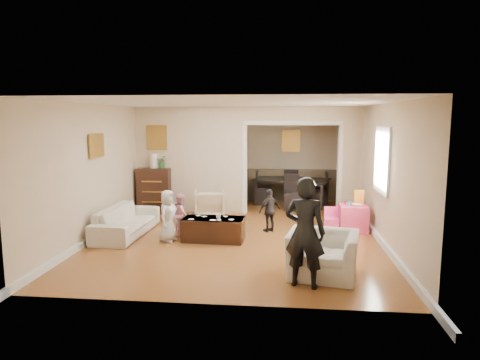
# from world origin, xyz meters

# --- Properties ---
(floor) EXTENTS (7.00, 7.00, 0.00)m
(floor) POSITION_xyz_m (0.00, 0.00, 0.00)
(floor) COLOR #AC5E2C
(floor) RESTS_ON ground
(partition_left) EXTENTS (2.75, 0.18, 2.60)m
(partition_left) POSITION_xyz_m (-1.38, 1.80, 1.30)
(partition_left) COLOR beige
(partition_left) RESTS_ON ground
(partition_right) EXTENTS (0.55, 0.18, 2.60)m
(partition_right) POSITION_xyz_m (2.48, 1.80, 1.30)
(partition_right) COLOR beige
(partition_right) RESTS_ON ground
(partition_header) EXTENTS (2.22, 0.18, 0.35)m
(partition_header) POSITION_xyz_m (1.10, 1.80, 2.42)
(partition_header) COLOR beige
(partition_header) RESTS_ON partition_right
(window_pane) EXTENTS (0.03, 0.95, 1.10)m
(window_pane) POSITION_xyz_m (2.73, -0.40, 1.55)
(window_pane) COLOR white
(window_pane) RESTS_ON ground
(framed_art_partition) EXTENTS (0.45, 0.03, 0.55)m
(framed_art_partition) POSITION_xyz_m (-2.20, 1.70, 1.85)
(framed_art_partition) COLOR brown
(framed_art_partition) RESTS_ON partition_left
(framed_art_sofa_wall) EXTENTS (0.03, 0.55, 0.40)m
(framed_art_sofa_wall) POSITION_xyz_m (-2.71, -0.60, 1.80)
(framed_art_sofa_wall) COLOR brown
(framed_art_alcove) EXTENTS (0.45, 0.03, 0.55)m
(framed_art_alcove) POSITION_xyz_m (1.10, 3.44, 1.70)
(framed_art_alcove) COLOR brown
(sofa) EXTENTS (0.82, 1.96, 0.57)m
(sofa) POSITION_xyz_m (-2.23, -0.44, 0.28)
(sofa) COLOR white
(sofa) RESTS_ON ground
(armchair_back) EXTENTS (0.80, 0.81, 0.64)m
(armchair_back) POSITION_xyz_m (-0.83, 1.22, 0.32)
(armchair_back) COLOR #C5B489
(armchair_back) RESTS_ON ground
(armchair_front) EXTENTS (1.16, 1.06, 0.66)m
(armchair_front) POSITION_xyz_m (1.49, -2.34, 0.33)
(armchair_front) COLOR white
(armchair_front) RESTS_ON ground
(dresser) EXTENTS (0.81, 0.45, 1.11)m
(dresser) POSITION_xyz_m (-2.27, 1.63, 0.55)
(dresser) COLOR black
(dresser) RESTS_ON ground
(table_lamp) EXTENTS (0.22, 0.22, 0.36)m
(table_lamp) POSITION_xyz_m (-2.27, 1.63, 1.29)
(table_lamp) COLOR beige
(table_lamp) RESTS_ON dresser
(potted_plant) EXTENTS (0.28, 0.24, 0.31)m
(potted_plant) POSITION_xyz_m (-2.07, 1.63, 1.26)
(potted_plant) COLOR #386E31
(potted_plant) RESTS_ON dresser
(coffee_table) EXTENTS (1.19, 0.64, 0.44)m
(coffee_table) POSITION_xyz_m (-0.42, -0.68, 0.22)
(coffee_table) COLOR #351911
(coffee_table) RESTS_ON ground
(coffee_cup) EXTENTS (0.11, 0.11, 0.10)m
(coffee_cup) POSITION_xyz_m (-0.32, -0.73, 0.48)
(coffee_cup) COLOR silver
(coffee_cup) RESTS_ON coffee_table
(play_table) EXTENTS (0.57, 0.57, 0.54)m
(play_table) POSITION_xyz_m (2.35, 0.31, 0.27)
(play_table) COLOR #E73C6E
(play_table) RESTS_ON ground
(cereal_box) EXTENTS (0.20, 0.07, 0.30)m
(cereal_box) POSITION_xyz_m (2.47, 0.41, 0.69)
(cereal_box) COLOR yellow
(cereal_box) RESTS_ON play_table
(cyan_cup) EXTENTS (0.08, 0.08, 0.08)m
(cyan_cup) POSITION_xyz_m (2.25, 0.26, 0.58)
(cyan_cup) COLOR #28A5C8
(cyan_cup) RESTS_ON play_table
(toy_block) EXTENTS (0.10, 0.08, 0.05)m
(toy_block) POSITION_xyz_m (2.23, 0.43, 0.57)
(toy_block) COLOR #B32016
(toy_block) RESTS_ON play_table
(play_bowl) EXTENTS (0.20, 0.20, 0.05)m
(play_bowl) POSITION_xyz_m (2.40, 0.19, 0.57)
(play_bowl) COLOR silver
(play_bowl) RESTS_ON play_table
(dining_table) EXTENTS (2.19, 1.56, 0.70)m
(dining_table) POSITION_xyz_m (1.12, 2.91, 0.35)
(dining_table) COLOR black
(dining_table) RESTS_ON ground
(adult_person) EXTENTS (0.65, 0.52, 1.55)m
(adult_person) POSITION_xyz_m (1.19, -2.79, 0.78)
(adult_person) COLOR black
(adult_person) RESTS_ON ground
(child_kneel_a) EXTENTS (0.41, 0.54, 0.99)m
(child_kneel_a) POSITION_xyz_m (-1.27, -0.83, 0.49)
(child_kneel_a) COLOR silver
(child_kneel_a) RESTS_ON ground
(child_kneel_b) EXTENTS (0.43, 0.49, 0.84)m
(child_kneel_b) POSITION_xyz_m (-1.12, -0.38, 0.42)
(child_kneel_b) COLOR pink
(child_kneel_b) RESTS_ON ground
(child_toddler) EXTENTS (0.55, 0.49, 0.89)m
(child_toddler) POSITION_xyz_m (0.63, 0.07, 0.44)
(child_toddler) COLOR black
(child_toddler) RESTS_ON ground
(craft_papers) EXTENTS (0.87, 0.46, 0.00)m
(craft_papers) POSITION_xyz_m (-0.47, -0.71, 0.44)
(craft_papers) COLOR white
(craft_papers) RESTS_ON coffee_table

